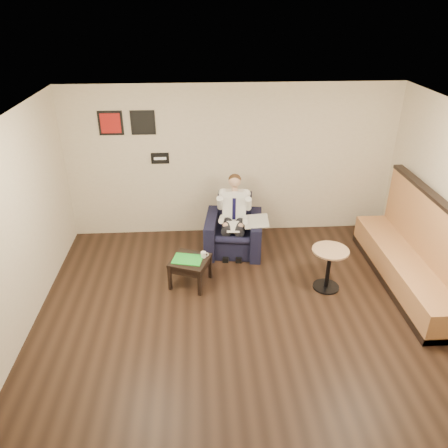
{
  "coord_description": "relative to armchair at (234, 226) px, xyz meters",
  "views": [
    {
      "loc": [
        -0.62,
        -4.55,
        4.09
      ],
      "look_at": [
        -0.26,
        1.2,
        1.07
      ],
      "focal_mm": 35.0,
      "sensor_mm": 36.0,
      "label": 1
    }
  ],
  "objects": [
    {
      "name": "ground",
      "position": [
        0.03,
        -2.24,
        -0.47
      ],
      "size": [
        6.0,
        6.0,
        0.0
      ],
      "primitive_type": "plane",
      "color": "black",
      "rests_on": "ground"
    },
    {
      "name": "wall_back",
      "position": [
        0.03,
        0.76,
        0.93
      ],
      "size": [
        6.0,
        0.02,
        2.8
      ],
      "primitive_type": "cube",
      "color": "beige",
      "rests_on": "ground"
    },
    {
      "name": "ceiling",
      "position": [
        0.03,
        -2.24,
        2.33
      ],
      "size": [
        6.0,
        6.0,
        0.02
      ],
      "primitive_type": "cube",
      "color": "white",
      "rests_on": "wall_back"
    },
    {
      "name": "seating_sign",
      "position": [
        -1.27,
        0.75,
        1.03
      ],
      "size": [
        0.32,
        0.02,
        0.2
      ],
      "primitive_type": "cube",
      "color": "black",
      "rests_on": "wall_back"
    },
    {
      "name": "art_print_left",
      "position": [
        -2.07,
        0.75,
        1.68
      ],
      "size": [
        0.42,
        0.03,
        0.42
      ],
      "primitive_type": "cube",
      "color": "#A61714",
      "rests_on": "wall_back"
    },
    {
      "name": "art_print_right",
      "position": [
        -1.52,
        0.75,
        1.68
      ],
      "size": [
        0.42,
        0.03,
        0.42
      ],
      "primitive_type": "cube",
      "color": "black",
      "rests_on": "wall_back"
    },
    {
      "name": "armchair",
      "position": [
        0.0,
        0.0,
        0.0
      ],
      "size": [
        1.1,
        1.1,
        0.95
      ],
      "primitive_type": "cube",
      "rotation": [
        0.0,
        0.0,
        -0.13
      ],
      "color": "black",
      "rests_on": "ground"
    },
    {
      "name": "seated_man",
      "position": [
        -0.02,
        -0.12,
        0.17
      ],
      "size": [
        0.73,
        1.0,
        1.3
      ],
      "primitive_type": null,
      "rotation": [
        0.0,
        0.0,
        -0.13
      ],
      "color": "white",
      "rests_on": "armchair"
    },
    {
      "name": "lap_papers",
      "position": [
        -0.03,
        -0.22,
        0.11
      ],
      "size": [
        0.23,
        0.32,
        0.01
      ],
      "primitive_type": "cube",
      "rotation": [
        0.0,
        0.0,
        -0.06
      ],
      "color": "white",
      "rests_on": "seated_man"
    },
    {
      "name": "newspaper",
      "position": [
        0.38,
        -0.15,
        0.17
      ],
      "size": [
        0.45,
        0.54,
        0.01
      ],
      "primitive_type": "cube",
      "rotation": [
        0.0,
        0.0,
        -0.08
      ],
      "color": "silver",
      "rests_on": "armchair"
    },
    {
      "name": "side_table",
      "position": [
        -0.77,
        -1.01,
        -0.25
      ],
      "size": [
        0.72,
        0.72,
        0.45
      ],
      "primitive_type": "cube",
      "rotation": [
        0.0,
        0.0,
        -0.37
      ],
      "color": "black",
      "rests_on": "ground"
    },
    {
      "name": "green_folder",
      "position": [
        -0.8,
        -1.02,
        -0.02
      ],
      "size": [
        0.51,
        0.42,
        0.01
      ],
      "primitive_type": "cube",
      "rotation": [
        0.0,
        0.0,
        -0.23
      ],
      "color": "green",
      "rests_on": "side_table"
    },
    {
      "name": "coffee_mug",
      "position": [
        -0.55,
        -0.97,
        0.03
      ],
      "size": [
        0.11,
        0.11,
        0.1
      ],
      "primitive_type": "cylinder",
      "rotation": [
        0.0,
        0.0,
        -0.37
      ],
      "color": "white",
      "rests_on": "side_table"
    },
    {
      "name": "smartphone",
      "position": [
        -0.66,
        -0.88,
        -0.02
      ],
      "size": [
        0.16,
        0.13,
        0.01
      ],
      "primitive_type": "cube",
      "rotation": [
        0.0,
        0.0,
        -0.55
      ],
      "color": "black",
      "rests_on": "side_table"
    },
    {
      "name": "banquette",
      "position": [
        2.62,
        -1.21,
        0.25
      ],
      "size": [
        0.68,
        2.84,
        1.45
      ],
      "primitive_type": "cube",
      "color": "#AE7343",
      "rests_on": "ground"
    },
    {
      "name": "cafe_table",
      "position": [
        1.36,
        -1.26,
        -0.13
      ],
      "size": [
        0.63,
        0.63,
        0.69
      ],
      "primitive_type": "cylinder",
      "rotation": [
        0.0,
        0.0,
        0.13
      ],
      "color": "tan",
      "rests_on": "ground"
    }
  ]
}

